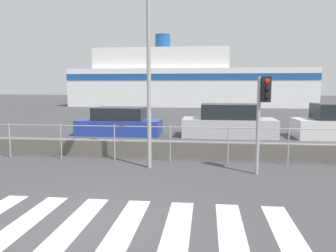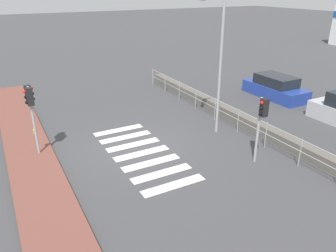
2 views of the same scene
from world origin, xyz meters
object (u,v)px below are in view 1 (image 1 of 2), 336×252
object	(u,v)px
ferry_boat	(185,82)
parked_car_silver	(229,123)
streetlamp	(147,34)
parked_car_blue	(120,123)
traffic_light_far	(263,103)

from	to	relation	value
ferry_boat	parked_car_silver	xyz separation A→B (m)	(3.77, -24.31, -2.21)
streetlamp	ferry_boat	world-z (taller)	ferry_boat
ferry_boat	streetlamp	bearing A→B (deg)	-88.04
parked_car_blue	parked_car_silver	bearing A→B (deg)	-0.00
streetlamp	ferry_boat	bearing A→B (deg)	91.96
streetlamp	traffic_light_far	bearing A→B (deg)	-2.33
ferry_boat	parked_car_blue	world-z (taller)	ferry_boat
ferry_boat	parked_car_silver	size ratio (longest dim) A/B	6.38
parked_car_blue	parked_car_silver	size ratio (longest dim) A/B	0.94
ferry_boat	parked_car_blue	distance (m)	24.47
streetlamp	parked_car_blue	world-z (taller)	streetlamp
parked_car_silver	parked_car_blue	bearing A→B (deg)	180.00
traffic_light_far	parked_car_silver	xyz separation A→B (m)	(-0.43, 6.78, -1.29)
traffic_light_far	parked_car_blue	world-z (taller)	traffic_light_far
ferry_boat	parked_car_blue	bearing A→B (deg)	-93.69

